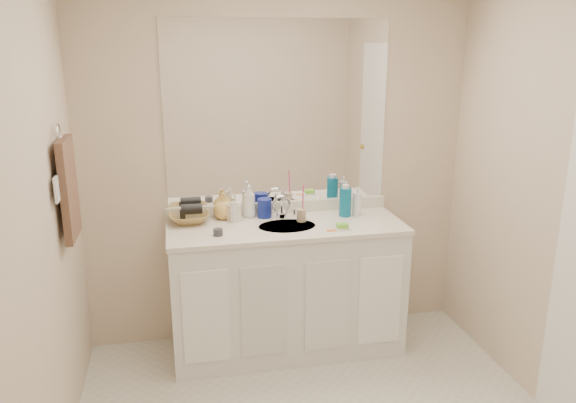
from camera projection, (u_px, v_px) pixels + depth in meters
The scene contains 27 objects.
wall_back at pixel (278, 167), 3.77m from camera, with size 2.60×0.02×2.40m, color beige.
wall_front at pixel (485, 400), 1.33m from camera, with size 2.60×0.02×2.40m, color beige.
wall_left at pixel (27, 249), 2.29m from camera, with size 0.02×2.60×2.40m, color beige.
vanity_cabinet at pixel (286, 290), 3.73m from camera, with size 1.50×0.55×0.85m, color white.
countertop at pixel (286, 227), 3.61m from camera, with size 1.52×0.57×0.03m, color white.
backsplash at pixel (279, 208), 3.84m from camera, with size 1.52×0.03×0.08m, color silver.
sink_basin at pixel (287, 228), 3.59m from camera, with size 0.37×0.37×0.02m, color beige.
faucet at pixel (282, 210), 3.74m from camera, with size 0.02×0.02×0.11m, color silver.
mirror at pixel (278, 114), 3.67m from camera, with size 1.48×0.01×1.20m, color white.
blue_mug at pixel (265, 208), 3.74m from camera, with size 0.09×0.09×0.13m, color navy.
tan_cup at pixel (301, 215), 3.66m from camera, with size 0.06×0.06×0.08m, color tan.
toothbrush at pixel (303, 199), 3.64m from camera, with size 0.01×0.01×0.19m, color #E93D7C.
mouthwash_bottle at pixel (345, 202), 3.76m from camera, with size 0.08×0.08×0.19m, color #0B648D.
clear_pump_bottle at pixel (357, 204), 3.78m from camera, with size 0.06×0.06×0.16m, color white.
soap_dish at pixel (342, 229), 3.52m from camera, with size 0.09×0.07×0.01m, color white.
green_soap at pixel (342, 226), 3.51m from camera, with size 0.07×0.05×0.03m, color #7DD032.
orange_comb at pixel (335, 230), 3.49m from camera, with size 0.10×0.02×0.00m, color orange.
dark_jar at pixel (218, 232), 3.40m from camera, with size 0.06×0.06×0.04m, color #323339.
extra_white_bottle at pixel (234, 212), 3.64m from camera, with size 0.04×0.04×0.14m, color silver.
soap_bottle_white at pixel (249, 201), 3.74m from camera, with size 0.08×0.09×0.22m, color white.
soap_bottle_cream at pixel (233, 209), 3.66m from camera, with size 0.07×0.07×0.16m, color beige.
soap_bottle_yellow at pixel (223, 206), 3.71m from camera, with size 0.13×0.13×0.17m, color #E1B257.
wicker_basket at pixel (189, 218), 3.64m from camera, with size 0.27×0.27×0.07m, color olive.
hair_dryer at pixel (192, 209), 3.63m from camera, with size 0.07×0.07×0.14m, color black.
towel_ring at pixel (59, 134), 2.93m from camera, with size 0.11×0.11×0.01m, color silver.
hand_towel at pixel (69, 189), 3.02m from camera, with size 0.04×0.32×0.55m, color #3F2B22.
switch_plate at pixel (57, 190), 2.81m from camera, with size 0.01×0.09×0.13m, color white.
Camera 1 is at (-0.69, -2.33, 2.02)m, focal length 35.00 mm.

